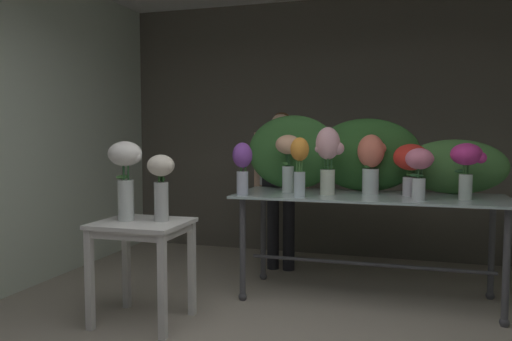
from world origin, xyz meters
The scene contains 17 objects.
ground_plane centered at (0.00, 1.69, 0.00)m, with size 7.45×7.45×0.00m, color #9E9384.
wall_back centered at (0.00, 3.39, 1.44)m, with size 5.10×0.12×2.88m, color #5B564C.
wall_left centered at (-2.55, 1.69, 1.44)m, with size 0.12×3.51×2.88m, color silver.
display_table_glass centered at (0.44, 1.85, 0.74)m, with size 2.17×0.82×0.88m.
side_table_white centered at (-1.10, 0.87, 0.63)m, with size 0.64×0.56×0.75m.
florist centered at (-0.48, 2.54, 0.98)m, with size 0.57×0.24×1.59m.
foliage_backdrop centered at (0.35, 2.14, 1.18)m, with size 2.22×0.30×0.67m.
vase_blush_peonies centered at (0.11, 1.79, 1.21)m, with size 0.24×0.20×0.56m.
vase_violet_lilies centered at (-0.55, 1.55, 1.13)m, with size 0.16×0.16×0.43m.
vase_coral_snapdragons centered at (0.45, 1.92, 1.16)m, with size 0.23×0.22×0.50m.
vase_peach_hydrangea centered at (-0.25, 1.86, 1.20)m, with size 0.23×0.22×0.49m.
vase_magenta_ranunculus centered at (1.17, 1.76, 1.17)m, with size 0.26×0.23×0.43m.
vase_scarlet_tulips centered at (0.76, 1.90, 1.15)m, with size 0.28×0.28×0.42m.
vase_rosy_freesia centered at (0.82, 1.63, 1.13)m, with size 0.21×0.21×0.39m.
vase_sunset_carnations centered at (-0.08, 1.56, 1.15)m, with size 0.15×0.15×0.47m.
vase_white_roses_tall centered at (-1.22, 0.87, 1.11)m, with size 0.25×0.24×0.58m.
vase_cream_lisianthus_tall centered at (-0.97, 0.92, 1.04)m, with size 0.20×0.20×0.48m.
Camera 1 is at (0.71, -2.29, 1.37)m, focal length 34.79 mm.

